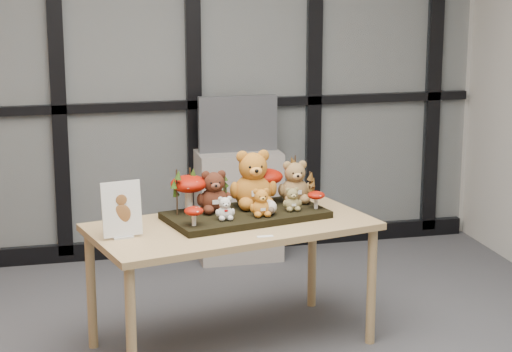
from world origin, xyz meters
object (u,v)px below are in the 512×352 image
object	(u,v)px
display_table	(232,236)
bear_tan_back	(295,179)
bear_white_bow	(225,207)
sign_holder	(122,212)
mushroom_back_right	(266,184)
bear_pooh_yellow	(253,176)
bear_brown_medium	(214,189)
mushroom_front_left	(194,215)
cabinet	(239,205)
mushroom_front_right	(316,199)
plush_cream_hedgehog	(269,206)
bear_beige_small	(292,198)
bear_small_yellow	(261,201)
monitor	(238,124)
diorama_tray	(246,215)
mushroom_back_left	(189,192)

from	to	relation	value
display_table	bear_tan_back	distance (m)	0.51
bear_white_bow	sign_holder	xyz separation A→B (m)	(-0.53, -0.08, 0.03)
bear_tan_back	bear_white_bow	xyz separation A→B (m)	(-0.44, -0.26, -0.06)
mushroom_back_right	bear_pooh_yellow	bearing A→B (deg)	-144.31
bear_pooh_yellow	bear_tan_back	distance (m)	0.25
bear_brown_medium	mushroom_front_left	world-z (taller)	bear_brown_medium
cabinet	mushroom_front_right	bearing A→B (deg)	-85.15
bear_tan_back	plush_cream_hedgehog	distance (m)	0.31
sign_holder	cabinet	xyz separation A→B (m)	(0.93, 1.56, -0.43)
mushroom_back_right	sign_holder	bearing A→B (deg)	-156.18
bear_white_bow	bear_beige_small	size ratio (longest dim) A/B	0.97
bear_brown_medium	bear_small_yellow	size ratio (longest dim) A/B	1.52
sign_holder	monitor	xyz separation A→B (m)	(0.93, 1.58, 0.13)
diorama_tray	monitor	size ratio (longest dim) A/B	1.56
bear_beige_small	plush_cream_hedgehog	world-z (taller)	bear_beige_small
diorama_tray	bear_beige_small	xyz separation A→B (m)	(0.25, -0.03, 0.09)
bear_tan_back	bear_small_yellow	world-z (taller)	bear_tan_back
diorama_tray	bear_small_yellow	distance (m)	0.15
diorama_tray	bear_tan_back	world-z (taller)	bear_tan_back
mushroom_back_left	mushroom_back_right	xyz separation A→B (m)	(0.44, 0.09, -0.00)
bear_beige_small	mushroom_front_left	world-z (taller)	bear_beige_small
bear_tan_back	plush_cream_hedgehog	bearing A→B (deg)	-146.40
plush_cream_hedgehog	mushroom_back_left	bearing A→B (deg)	145.67
bear_white_bow	mushroom_back_left	size ratio (longest dim) A/B	0.62
bear_beige_small	sign_holder	bearing A→B (deg)	177.12
plush_cream_hedgehog	cabinet	bearing A→B (deg)	70.28
bear_pooh_yellow	mushroom_back_left	xyz separation A→B (m)	(-0.35, -0.03, -0.06)
mushroom_front_right	cabinet	size ratio (longest dim) A/B	0.14
mushroom_front_right	monitor	bearing A→B (deg)	94.79
diorama_tray	bear_tan_back	bearing A→B (deg)	10.92
mushroom_back_right	mushroom_front_left	size ratio (longest dim) A/B	1.93
mushroom_front_left	monitor	xyz separation A→B (m)	(0.57, 1.57, 0.17)
sign_holder	bear_beige_small	bearing A→B (deg)	-0.46
diorama_tray	bear_tan_back	distance (m)	0.37
bear_tan_back	sign_holder	size ratio (longest dim) A/B	0.90
diorama_tray	bear_white_bow	world-z (taller)	bear_white_bow
mushroom_back_right	mushroom_front_right	world-z (taller)	mushroom_back_right
bear_white_bow	monitor	distance (m)	1.56
diorama_tray	mushroom_front_left	size ratio (longest dim) A/B	7.74
plush_cream_hedgehog	sign_holder	bearing A→B (deg)	175.40
plush_cream_hedgehog	sign_holder	xyz separation A→B (m)	(-0.77, -0.12, 0.05)
mushroom_back_left	mushroom_back_right	size ratio (longest dim) A/B	1.04
diorama_tray	bear_small_yellow	xyz separation A→B (m)	(0.06, -0.09, 0.10)
bear_small_yellow	cabinet	xyz separation A→B (m)	(0.20, 1.46, -0.42)
bear_brown_medium	cabinet	distance (m)	1.46
bear_tan_back	sign_holder	bearing A→B (deg)	-174.37
bear_brown_medium	bear_tan_back	distance (m)	0.48
diorama_tray	mushroom_back_left	distance (m)	0.32
bear_beige_small	bear_tan_back	bearing A→B (deg)	56.50
bear_brown_medium	plush_cream_hedgehog	distance (m)	0.30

